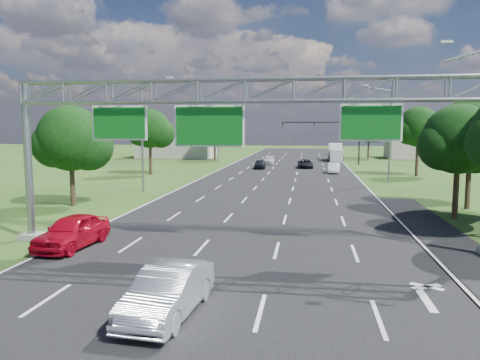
% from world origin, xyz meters
% --- Properties ---
extents(ground, '(220.00, 220.00, 0.00)m').
position_xyz_m(ground, '(0.00, 30.00, 0.00)').
color(ground, '#224414').
rests_on(ground, ground).
extents(road, '(18.00, 180.00, 0.02)m').
position_xyz_m(road, '(0.00, 30.00, 0.00)').
color(road, black).
rests_on(road, ground).
extents(road_flare, '(3.00, 30.00, 0.02)m').
position_xyz_m(road_flare, '(10.20, 14.00, 0.00)').
color(road_flare, black).
rests_on(road_flare, ground).
extents(sign_gantry, '(23.50, 1.00, 9.56)m').
position_xyz_m(sign_gantry, '(0.33, 12.00, 6.89)').
color(sign_gantry, gray).
rests_on(sign_gantry, ground).
extents(traffic_signal, '(12.21, 0.24, 7.00)m').
position_xyz_m(traffic_signal, '(7.48, 65.00, 5.17)').
color(traffic_signal, black).
rests_on(traffic_signal, ground).
extents(streetlight_l_near, '(2.97, 0.22, 10.16)m').
position_xyz_m(streetlight_l_near, '(-11.30, 30.00, 5.58)').
color(streetlight_l_near, gray).
rests_on(streetlight_l_near, ground).
extents(streetlight_l_far, '(2.97, 0.22, 10.16)m').
position_xyz_m(streetlight_l_far, '(-11.30, 65.00, 5.58)').
color(streetlight_l_far, gray).
rests_on(streetlight_l_far, ground).
extents(streetlight_r_mid, '(2.97, 0.22, 10.16)m').
position_xyz_m(streetlight_r_mid, '(11.30, 40.00, 5.58)').
color(streetlight_r_mid, gray).
rests_on(streetlight_r_mid, ground).
extents(tree_verge_la, '(5.76, 4.80, 7.40)m').
position_xyz_m(tree_verge_la, '(-13.92, 22.04, 4.76)').
color(tree_verge_la, '#2D2116').
rests_on(tree_verge_la, ground).
extents(tree_verge_lb, '(5.76, 4.80, 8.06)m').
position_xyz_m(tree_verge_lb, '(-15.92, 45.04, 5.41)').
color(tree_verge_lb, '#2D2116').
rests_on(tree_verge_lb, ground).
extents(tree_verge_lc, '(5.76, 4.80, 7.62)m').
position_xyz_m(tree_verge_lc, '(-12.92, 70.04, 4.98)').
color(tree_verge_lc, '#2D2116').
rests_on(tree_verge_lc, ground).
extents(tree_verge_rd, '(5.76, 4.80, 8.28)m').
position_xyz_m(tree_verge_rd, '(16.08, 48.04, 5.63)').
color(tree_verge_rd, '#2D2116').
rests_on(tree_verge_rd, ground).
extents(tree_verge_re, '(5.76, 4.80, 7.84)m').
position_xyz_m(tree_verge_re, '(14.08, 78.04, 5.20)').
color(tree_verge_re, '#2D2116').
rests_on(tree_verge_re, ground).
extents(building_left, '(14.00, 10.00, 5.00)m').
position_xyz_m(building_left, '(-22.00, 78.00, 2.50)').
color(building_left, '#A29588').
rests_on(building_left, ground).
extents(building_right, '(12.00, 9.00, 4.00)m').
position_xyz_m(building_right, '(24.00, 82.00, 2.00)').
color(building_right, '#A29588').
rests_on(building_right, ground).
extents(red_coupe, '(2.25, 4.84, 1.60)m').
position_xyz_m(red_coupe, '(-8.00, 10.65, 0.80)').
color(red_coupe, '#B6081C').
rests_on(red_coupe, ground).
extents(silver_sedan, '(2.02, 4.78, 1.53)m').
position_xyz_m(silver_sedan, '(-1.00, 3.41, 0.77)').
color(silver_sedan, silver).
rests_on(silver_sedan, ground).
extents(car_queue_a, '(1.74, 4.18, 1.21)m').
position_xyz_m(car_queue_a, '(-3.01, 64.22, 0.60)').
color(car_queue_a, '#BBBBBB').
rests_on(car_queue_a, ground).
extents(car_queue_b, '(2.30, 4.54, 1.23)m').
position_xyz_m(car_queue_b, '(2.75, 57.22, 0.62)').
color(car_queue_b, black).
rests_on(car_queue_b, ground).
extents(car_queue_c, '(1.70, 3.84, 1.28)m').
position_xyz_m(car_queue_c, '(-3.54, 55.13, 0.64)').
color(car_queue_c, black).
rests_on(car_queue_c, ground).
extents(car_queue_d, '(1.74, 4.02, 1.29)m').
position_xyz_m(car_queue_d, '(6.43, 50.18, 0.64)').
color(car_queue_d, silver).
rests_on(car_queue_d, ground).
extents(box_truck, '(2.56, 7.86, 2.94)m').
position_xyz_m(box_truck, '(7.89, 73.45, 1.41)').
color(box_truck, silver).
rests_on(box_truck, ground).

